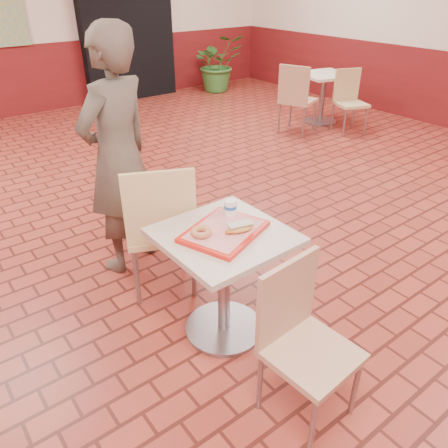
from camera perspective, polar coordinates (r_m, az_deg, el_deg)
room_shell at (r=3.29m, az=7.71°, el=22.22°), size 8.01×10.01×3.01m
wainscot_band at (r=3.57m, az=6.62°, el=6.11°), size 8.00×10.00×1.00m
corridor_doorway at (r=8.05m, az=-12.49°, el=23.44°), size 1.60×0.22×2.20m
promo_poster at (r=7.47m, az=-26.84°, el=24.64°), size 0.50×0.03×1.20m
main_table at (r=2.50m, az=0.00°, el=-5.73°), size 0.66×0.66×0.70m
chair_main_front at (r=2.13m, az=10.05°, el=-14.12°), size 0.41×0.41×0.83m
chair_main_back at (r=2.83m, az=-8.32°, el=-0.08°), size 0.58×0.58×0.94m
customer at (r=3.08m, az=-13.66°, el=8.58°), size 0.73×0.61×1.70m
serving_tray at (r=2.37m, az=0.00°, el=-0.98°), size 0.44×0.34×0.03m
ring_donut at (r=2.30m, az=-3.01°, el=-1.05°), size 0.15×0.15×0.04m
long_john_donut at (r=2.33m, az=2.05°, el=-0.49°), size 0.17×0.11×0.05m
paper_cup at (r=2.49m, az=0.83°, el=2.22°), size 0.07×0.07×0.09m
second_table at (r=6.71m, az=12.84°, el=16.71°), size 0.66×0.66×0.70m
chair_second_left at (r=6.11m, az=9.41°, el=16.17°), size 0.54×0.54×0.91m
chair_second_front at (r=6.39m, az=16.02°, el=15.58°), size 0.49×0.49×0.82m
potted_plant at (r=8.50m, az=-0.82°, el=20.27°), size 1.05×0.97×0.99m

